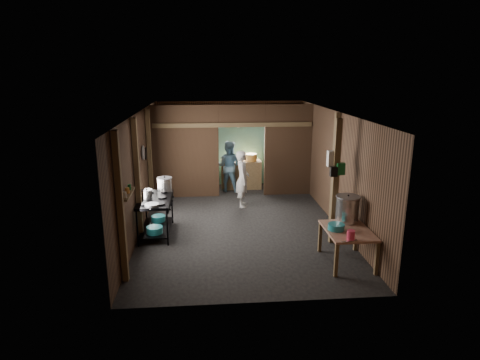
{
  "coord_description": "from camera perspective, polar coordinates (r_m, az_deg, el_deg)",
  "views": [
    {
      "loc": [
        -0.76,
        -9.14,
        3.51
      ],
      "look_at": [
        0.0,
        -0.2,
        1.1
      ],
      "focal_mm": 30.69,
      "sensor_mm": 36.0,
      "label": 1
    }
  ],
  "objects": [
    {
      "name": "blue_tub_back",
      "position": [
        9.61,
        -11.3,
        -5.25
      ],
      "size": [
        0.32,
        0.32,
        0.13
      ],
      "primitive_type": "cylinder",
      "color": "teal",
      "rests_on": "gas_range"
    },
    {
      "name": "post_left_b",
      "position": [
        8.74,
        -14.05,
        -0.06
      ],
      "size": [
        0.1,
        0.12,
        2.6
      ],
      "primitive_type": "cube",
      "color": "olive",
      "rests_on": "floor"
    },
    {
      "name": "red_cup",
      "position": [
        12.39,
        -1.0,
        2.94
      ],
      "size": [
        0.11,
        0.11,
        0.13
      ],
      "primitive_type": "cylinder",
      "color": "maroon",
      "rests_on": "back_counter"
    },
    {
      "name": "stove_pot_med",
      "position": [
        9.08,
        -12.83,
        -1.96
      ],
      "size": [
        0.25,
        0.25,
        0.22
      ],
      "primitive_type": null,
      "rotation": [
        0.0,
        0.0,
        -0.01
      ],
      "color": "#BCBCBD",
      "rests_on": "gas_range"
    },
    {
      "name": "knife",
      "position": [
        7.37,
        14.98,
        -8.21
      ],
      "size": [
        0.3,
        0.1,
        0.01
      ],
      "primitive_type": "cube",
      "rotation": [
        0.0,
        0.0,
        0.22
      ],
      "color": "#BCBCBD",
      "rests_on": "prep_table"
    },
    {
      "name": "back_counter",
      "position": [
        12.52,
        0.15,
        0.77
      ],
      "size": [
        1.2,
        0.5,
        0.85
      ],
      "primitive_type": "cube",
      "color": "olive",
      "rests_on": "floor"
    },
    {
      "name": "gas_range",
      "position": [
        9.19,
        -11.61,
        -4.97
      ],
      "size": [
        0.72,
        1.4,
        0.83
      ],
      "primitive_type": null,
      "color": "black",
      "rests_on": "floor"
    },
    {
      "name": "partition_right",
      "position": [
        11.78,
        6.68,
        4.12
      ],
      "size": [
        1.35,
        0.1,
        2.6
      ],
      "primitive_type": "cube",
      "color": "#4D3521",
      "rests_on": "floor"
    },
    {
      "name": "stove_pot_large",
      "position": [
        9.5,
        -10.42,
        -0.67
      ],
      "size": [
        0.43,
        0.43,
        0.35
      ],
      "primitive_type": null,
      "rotation": [
        0.0,
        0.0,
        -0.31
      ],
      "color": "#BCBCBD",
      "rests_on": "gas_range"
    },
    {
      "name": "jar_white",
      "position": [
        7.23,
        -15.76,
        -1.98
      ],
      "size": [
        0.07,
        0.07,
        0.1
      ],
      "primitive_type": "cylinder",
      "color": "silver",
      "rests_on": "wall_shelf"
    },
    {
      "name": "jar_yellow",
      "position": [
        7.46,
        -15.41,
        -1.42
      ],
      "size": [
        0.08,
        0.08,
        0.1
      ],
      "primitive_type": "cylinder",
      "color": "gold",
      "rests_on": "wall_shelf"
    },
    {
      "name": "wall_right",
      "position": [
        9.87,
        13.03,
        1.71
      ],
      "size": [
        0.0,
        7.0,
        2.6
      ],
      "primitive_type": "cube",
      "color": "brown",
      "rests_on": "ground"
    },
    {
      "name": "prep_table",
      "position": [
        8.0,
        14.63,
        -8.89
      ],
      "size": [
        0.81,
        1.12,
        0.66
      ],
      "primitive_type": null,
      "color": "tan",
      "rests_on": "floor"
    },
    {
      "name": "post_right",
      "position": [
        9.66,
        12.99,
        1.43
      ],
      "size": [
        0.1,
        0.12,
        2.6
      ],
      "primitive_type": "cube",
      "color": "olive",
      "rests_on": "floor"
    },
    {
      "name": "wall_clock",
      "position": [
        12.68,
        -0.25,
        7.74
      ],
      "size": [
        0.2,
        0.03,
        0.2
      ],
      "primitive_type": "cylinder",
      "rotation": [
        1.57,
        0.0,
        0.0
      ],
      "color": "silver",
      "rests_on": "wall_back"
    },
    {
      "name": "pink_bucket",
      "position": [
        7.42,
        15.16,
        -7.4
      ],
      "size": [
        0.18,
        0.18,
        0.17
      ],
      "primitive_type": "cylinder",
      "rotation": [
        0.0,
        0.0,
        -0.42
      ],
      "color": "#FC3C63",
      "rests_on": "prep_table"
    },
    {
      "name": "wall_front",
      "position": [
        6.1,
        2.63,
        -6.2
      ],
      "size": [
        4.5,
        0.0,
        2.6
      ],
      "primitive_type": "cube",
      "color": "brown",
      "rests_on": "ground"
    },
    {
      "name": "post_left_a",
      "position": [
        7.05,
        -16.27,
        -3.86
      ],
      "size": [
        0.1,
        0.12,
        2.6
      ],
      "primitive_type": "cube",
      "color": "olive",
      "rests_on": "floor"
    },
    {
      "name": "bag_green",
      "position": [
        8.44,
        13.78,
        1.53
      ],
      "size": [
        0.16,
        0.12,
        0.24
      ],
      "primitive_type": "cube",
      "color": "#14662B",
      "rests_on": "post_free"
    },
    {
      "name": "pan_lid_small",
      "position": [
        10.23,
        -12.94,
        3.61
      ],
      "size": [
        0.03,
        0.3,
        0.3
      ],
      "primitive_type": "cylinder",
      "rotation": [
        0.0,
        1.57,
        0.0
      ],
      "color": "black",
      "rests_on": "wall_left"
    },
    {
      "name": "wall_left",
      "position": [
        9.52,
        -13.73,
        1.18
      ],
      "size": [
        0.0,
        7.0,
        2.6
      ],
      "primitive_type": "cube",
      "color": "brown",
      "rests_on": "ground"
    },
    {
      "name": "yellow_tub",
      "position": [
        12.43,
        1.46,
        3.17
      ],
      "size": [
        0.39,
        0.39,
        0.22
      ],
      "primitive_type": "cylinder",
      "color": "gold",
      "rests_on": "back_counter"
    },
    {
      "name": "cook",
      "position": [
        10.76,
        0.35,
        0.17
      ],
      "size": [
        0.39,
        0.56,
        1.5
      ],
      "primitive_type": "imported",
      "rotation": [
        0.0,
        0.0,
        1.52
      ],
      "color": "silver",
      "rests_on": "floor"
    },
    {
      "name": "stock_pot",
      "position": [
        8.2,
        14.71,
        -3.97
      ],
      "size": [
        0.47,
        0.47,
        0.54
      ],
      "primitive_type": null,
      "rotation": [
        0.0,
        0.0,
        0.01
      ],
      "color": "#BCBCBD",
      "rests_on": "prep_table"
    },
    {
      "name": "jar_green",
      "position": [
        7.67,
        -15.13,
        -0.96
      ],
      "size": [
        0.06,
        0.06,
        0.1
      ],
      "primitive_type": "cylinder",
      "color": "#14662B",
      "rests_on": "wall_shelf"
    },
    {
      "name": "post_free",
      "position": [
        8.55,
        13.09,
        -0.34
      ],
      "size": [
        0.12,
        0.12,
        2.6
      ],
      "primitive_type": "cube",
      "color": "olive",
      "rests_on": "floor"
    },
    {
      "name": "wash_basin",
      "position": [
        7.8,
        13.23,
        -6.36
      ],
      "size": [
        0.39,
        0.39,
        0.11
      ],
      "primitive_type": "cylinder",
      "rotation": [
        0.0,
        0.0,
        -0.33
      ],
      "color": "teal",
      "rests_on": "prep_table"
    },
    {
      "name": "partition_header",
      "position": [
        11.45,
        0.24,
        8.97
      ],
      "size": [
        1.3,
        0.1,
        0.6
      ],
      "primitive_type": "cube",
      "color": "#4D3521",
      "rests_on": "wall_back"
    },
    {
      "name": "cross_beam",
      "position": [
        11.41,
        -1.0,
        7.68
      ],
      "size": [
        4.4,
        0.12,
        0.12
      ],
      "primitive_type": "cube",
      "color": "olive",
      "rests_on": "wall_left"
    },
    {
      "name": "ceiling",
      "position": [
        9.21,
        -0.11,
        9.37
      ],
      "size": [
        4.5,
        7.0,
        0.0
      ],
      "primitive_type": "cube",
      "color": "black",
      "rests_on": "ground"
    },
    {
      "name": "floor",
      "position": [
        9.82,
        -0.1,
        -5.91
      ],
      "size": [
        4.5,
        7.0,
        0.0
      ],
      "primitive_type": "cube",
      "color": "black",
      "rests_on": "ground"
    },
    {
      "name": "turquoise_panel",
      "position": [
        12.8,
        -1.38,
        4.86
      ],
      "size": [
        4.4,
        0.06,
        2.5
      ],
      "primitive_type": "cube",
      "color": "#61A69A",
      "rests_on": "wall_back"
    },
    {
      "name": "wall_back",
      "position": [
        12.85,
        -1.39,
        5.13
      ],
      "size": [
        4.5,
        0.0,
        2.6
      ],
      "primitive_type": "cube",
      "color": "brown",
      "rests_on": "ground"
    },
    {
      "name": "post_left_c",
      "position": [
        10.67,
        -12.41,
        2.72
      ],
      "size": [
        0.1,
        0.12,
        2.6
      ],
      "primitive_type": "cube",
      "color": "olive",
      "rests_on": "floor"
    },
    {
      "name": "worker_back",
      "position": [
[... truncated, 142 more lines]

